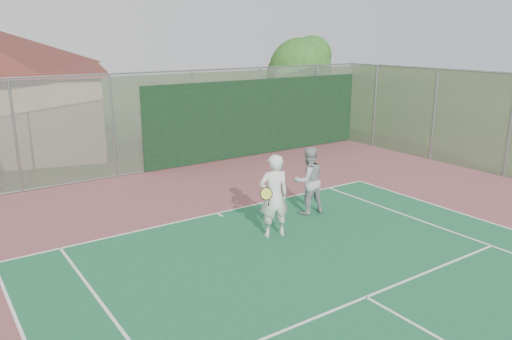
# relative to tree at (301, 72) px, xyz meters

# --- Properties ---
(back_fence) EXTENTS (20.08, 0.11, 3.53)m
(back_fence) POSITION_rel_tree_xyz_m (-6.31, -1.61, -1.44)
(back_fence) COLOR gray
(back_fence) RESTS_ON ground
(side_fence_right) EXTENTS (0.08, 9.00, 3.50)m
(side_fence_right) POSITION_rel_tree_xyz_m (1.58, -6.09, -1.36)
(side_fence_right) COLOR gray
(side_fence_right) RESTS_ON ground
(tree) EXTENTS (3.39, 3.21, 4.72)m
(tree) POSITION_rel_tree_xyz_m (0.00, 0.00, 0.00)
(tree) COLOR #382114
(tree) RESTS_ON ground
(player_white_front) EXTENTS (1.05, 0.79, 2.02)m
(player_white_front) POSITION_rel_tree_xyz_m (-8.08, -8.85, -2.09)
(player_white_front) COLOR silver
(player_white_front) RESTS_ON ground
(player_grey_back) EXTENTS (0.99, 0.83, 1.84)m
(player_grey_back) POSITION_rel_tree_xyz_m (-6.37, -8.08, -2.19)
(player_grey_back) COLOR #A5A7AA
(player_grey_back) RESTS_ON ground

